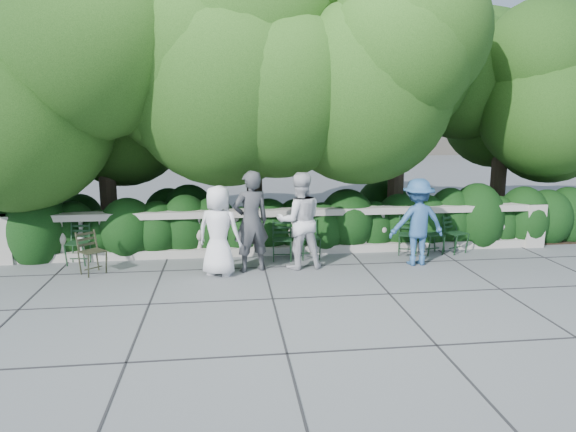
{
  "coord_description": "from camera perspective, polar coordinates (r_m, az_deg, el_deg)",
  "views": [
    {
      "loc": [
        -1.22,
        -9.04,
        3.0
      ],
      "look_at": [
        0.0,
        1.0,
        1.0
      ],
      "focal_mm": 32.0,
      "sensor_mm": 36.0,
      "label": 1
    }
  ],
  "objects": [
    {
      "name": "chair_c",
      "position": [
        10.82,
        2.6,
        -4.92
      ],
      "size": [
        0.47,
        0.51,
        0.84
      ],
      "primitive_type": null,
      "rotation": [
        0.0,
        0.0,
        0.06
      ],
      "color": "black",
      "rests_on": "ground"
    },
    {
      "name": "chair_weathered",
      "position": [
        10.45,
        -20.39,
        -6.21
      ],
      "size": [
        0.65,
        0.65,
        0.84
      ],
      "primitive_type": null,
      "rotation": [
        0.0,
        0.0,
        0.73
      ],
      "color": "black",
      "rests_on": "ground"
    },
    {
      "name": "person_businessman",
      "position": [
        9.72,
        -7.7,
        -1.64
      ],
      "size": [
        0.98,
        0.82,
        1.72
      ],
      "primitive_type": "imported",
      "rotation": [
        0.0,
        0.0,
        2.75
      ],
      "color": "white",
      "rests_on": "ground"
    },
    {
      "name": "chair_d",
      "position": [
        11.4,
        13.11,
        -4.36
      ],
      "size": [
        0.57,
        0.59,
        0.84
      ],
      "primitive_type": null,
      "rotation": [
        0.0,
        0.0,
        -0.32
      ],
      "color": "black",
      "rests_on": "ground"
    },
    {
      "name": "shrub_hedge",
      "position": [
        12.47,
        -1.11,
        -2.74
      ],
      "size": [
        15.0,
        2.6,
        1.7
      ],
      "primitive_type": null,
      "color": "black",
      "rests_on": "ground"
    },
    {
      "name": "chair_a",
      "position": [
        11.22,
        -22.47,
        -5.19
      ],
      "size": [
        0.5,
        0.53,
        0.84
      ],
      "primitive_type": null,
      "rotation": [
        0.0,
        0.0,
        -0.13
      ],
      "color": "black",
      "rests_on": "ground"
    },
    {
      "name": "person_older_blue",
      "position": [
        10.65,
        14.18,
        -0.65
      ],
      "size": [
        1.17,
        0.72,
        1.76
      ],
      "primitive_type": "imported",
      "rotation": [
        0.0,
        0.0,
        3.2
      ],
      "color": "#2D5789",
      "rests_on": "ground"
    },
    {
      "name": "person_casual_man",
      "position": [
        10.08,
        1.28,
        -0.52
      ],
      "size": [
        0.99,
        0.8,
        1.91
      ],
      "primitive_type": "imported",
      "rotation": [
        0.0,
        0.0,
        3.23
      ],
      "color": "silver",
      "rests_on": "ground"
    },
    {
      "name": "chair_e",
      "position": [
        11.6,
        16.03,
        -4.24
      ],
      "size": [
        0.52,
        0.56,
        0.84
      ],
      "primitive_type": null,
      "rotation": [
        0.0,
        0.0,
        0.19
      ],
      "color": "black",
      "rests_on": "ground"
    },
    {
      "name": "chair_b",
      "position": [
        10.67,
        -0.64,
        -5.14
      ],
      "size": [
        0.48,
        0.52,
        0.84
      ],
      "primitive_type": null,
      "rotation": [
        0.0,
        0.0,
        -0.08
      ],
      "color": "black",
      "rests_on": "ground"
    },
    {
      "name": "chair_f",
      "position": [
        11.87,
        18.54,
        -4.05
      ],
      "size": [
        0.6,
        0.62,
        0.84
      ],
      "primitive_type": null,
      "rotation": [
        0.0,
        0.0,
        0.42
      ],
      "color": "black",
      "rests_on": "ground"
    },
    {
      "name": "ground",
      "position": [
        9.6,
        0.73,
        -7.02
      ],
      "size": [
        90.0,
        90.0,
        0.0
      ],
      "primitive_type": "plane",
      "color": "#565A5E",
      "rests_on": "ground"
    },
    {
      "name": "balustrade",
      "position": [
        11.19,
        -0.49,
        -1.79
      ],
      "size": [
        12.0,
        0.44,
        1.0
      ],
      "color": "#9E998E",
      "rests_on": "ground"
    },
    {
      "name": "person_woman_grey",
      "position": [
        9.88,
        -4.14,
        -0.61
      ],
      "size": [
        0.83,
        0.67,
        1.97
      ],
      "primitive_type": "imported",
      "rotation": [
        0.0,
        0.0,
        3.45
      ],
      "color": "#3D3E42",
      "rests_on": "ground"
    },
    {
      "name": "tree_canopy",
      "position": [
        12.41,
        1.99,
        15.62
      ],
      "size": [
        15.04,
        6.52,
        6.78
      ],
      "color": "#3F3023",
      "rests_on": "ground"
    }
  ]
}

